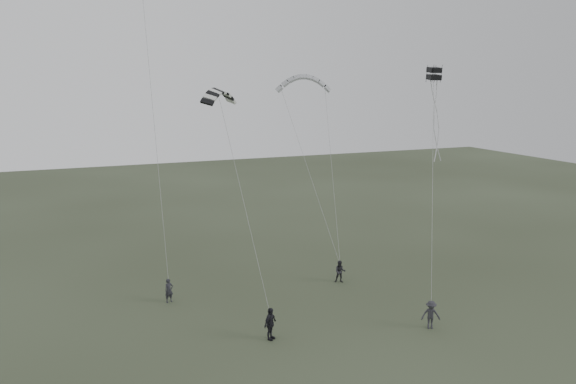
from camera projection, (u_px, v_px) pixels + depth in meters
name	position (u px, v px, depth m)	size (l,w,h in m)	color
ground	(310.00, 330.00, 31.95)	(140.00, 140.00, 0.00)	#2F3623
flyer_left	(169.00, 291.00, 35.81)	(0.57, 0.37, 1.55)	#222228
flyer_right	(340.00, 272.00, 39.34)	(0.77, 0.60, 1.58)	#232227
flyer_center	(270.00, 324.00, 30.58)	(1.07, 0.44, 1.82)	black
flyer_far	(431.00, 315.00, 31.96)	(1.07, 0.62, 1.66)	#29282D
kite_pale_large	(303.00, 77.00, 44.64)	(4.36, 0.98, 1.76)	#949699
kite_striped	(219.00, 91.00, 33.71)	(3.04, 0.76, 1.19)	black
kite_box	(434.00, 74.00, 34.55)	(0.72, 0.72, 0.75)	black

